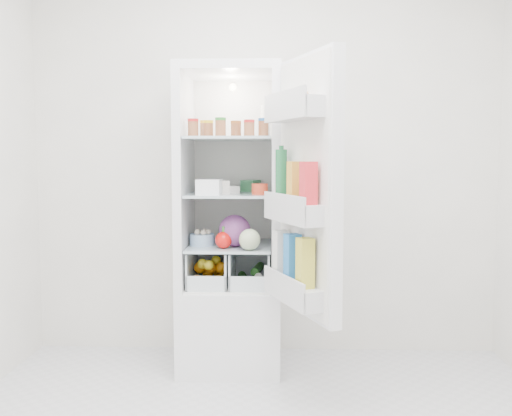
{
  "coord_description": "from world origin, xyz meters",
  "views": [
    {
      "loc": [
        0.07,
        -2.2,
        1.27
      ],
      "look_at": [
        -0.04,
        0.95,
        0.99
      ],
      "focal_mm": 40.0,
      "sensor_mm": 36.0,
      "label": 1
    }
  ],
  "objects_px": {
    "refrigerator": "(231,256)",
    "fridge_door": "(304,193)",
    "mushroom_bowl": "(202,240)",
    "red_cabbage": "(235,231)"
  },
  "relations": [
    {
      "from": "red_cabbage",
      "to": "fridge_door",
      "type": "relative_size",
      "value": 0.14
    },
    {
      "from": "mushroom_bowl",
      "to": "fridge_door",
      "type": "distance_m",
      "value": 0.83
    },
    {
      "from": "red_cabbage",
      "to": "fridge_door",
      "type": "height_order",
      "value": "fridge_door"
    },
    {
      "from": "red_cabbage",
      "to": "mushroom_bowl",
      "type": "bearing_deg",
      "value": 167.82
    },
    {
      "from": "fridge_door",
      "to": "mushroom_bowl",
      "type": "bearing_deg",
      "value": 26.37
    },
    {
      "from": "red_cabbage",
      "to": "fridge_door",
      "type": "xyz_separation_m",
      "value": [
        0.38,
        -0.47,
        0.25
      ]
    },
    {
      "from": "refrigerator",
      "to": "fridge_door",
      "type": "relative_size",
      "value": 1.38
    },
    {
      "from": "refrigerator",
      "to": "mushroom_bowl",
      "type": "distance_m",
      "value": 0.23
    },
    {
      "from": "red_cabbage",
      "to": "fridge_door",
      "type": "distance_m",
      "value": 0.66
    },
    {
      "from": "red_cabbage",
      "to": "mushroom_bowl",
      "type": "distance_m",
      "value": 0.21
    }
  ]
}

